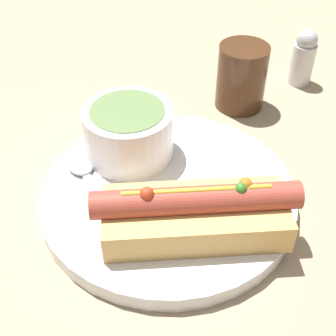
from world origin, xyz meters
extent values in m
plane|color=tan|center=(0.00, 0.00, 0.00)|extent=(4.00, 4.00, 0.00)
cylinder|color=white|center=(0.00, 0.00, 0.01)|extent=(0.27, 0.27, 0.02)
cube|color=#DBAD60|center=(0.01, -0.06, 0.03)|extent=(0.18, 0.10, 0.03)
cylinder|color=#B24738|center=(0.01, -0.06, 0.06)|extent=(0.19, 0.06, 0.03)
sphere|color=#C63F1E|center=(-0.03, -0.05, 0.07)|extent=(0.01, 0.01, 0.01)
sphere|color=orange|center=(0.06, -0.06, 0.07)|extent=(0.01, 0.01, 0.01)
sphere|color=#387A28|center=(0.05, -0.07, 0.07)|extent=(0.01, 0.01, 0.01)
cylinder|color=gold|center=(0.01, -0.06, 0.07)|extent=(0.13, 0.03, 0.01)
cylinder|color=white|center=(-0.03, 0.07, 0.05)|extent=(0.10, 0.10, 0.06)
cylinder|color=#66844C|center=(-0.03, 0.07, 0.07)|extent=(0.08, 0.08, 0.02)
cube|color=#B7B7BC|center=(-0.07, -0.02, 0.02)|extent=(0.03, 0.11, 0.00)
ellipsoid|color=#B7B7BC|center=(-0.09, 0.06, 0.02)|extent=(0.03, 0.04, 0.01)
cylinder|color=#4C2D19|center=(0.14, 0.16, 0.04)|extent=(0.07, 0.07, 0.09)
cylinder|color=silver|center=(0.25, 0.19, 0.03)|extent=(0.03, 0.03, 0.06)
sphere|color=silver|center=(0.25, 0.19, 0.07)|extent=(0.03, 0.03, 0.03)
camera|label=1|loc=(-0.09, -0.34, 0.36)|focal=50.00mm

